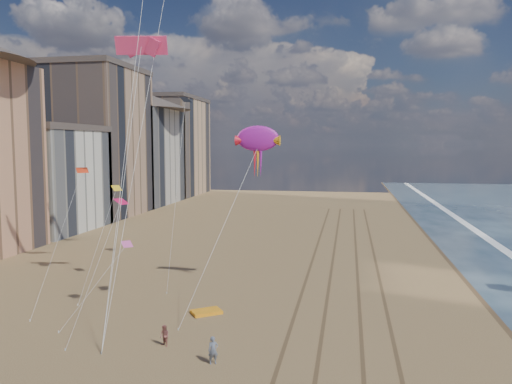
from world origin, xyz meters
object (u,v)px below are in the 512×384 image
kite_flyer_a (213,350)px  kite_flyer_b (164,336)px  grounded_kite (206,312)px  show_kite (258,139)px

kite_flyer_a → kite_flyer_b: bearing=127.9°
grounded_kite → kite_flyer_a: bearing=-106.9°
show_kite → kite_flyer_b: 19.58m
grounded_kite → show_kite: show_kite is taller
show_kite → kite_flyer_a: show_kite is taller
kite_flyer_a → show_kite: bearing=64.7°
kite_flyer_a → kite_flyer_b: (-4.00, 2.02, -0.13)m
grounded_kite → kite_flyer_a: 9.55m
grounded_kite → show_kite: bearing=29.2°
kite_flyer_a → grounded_kite: bearing=83.5°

